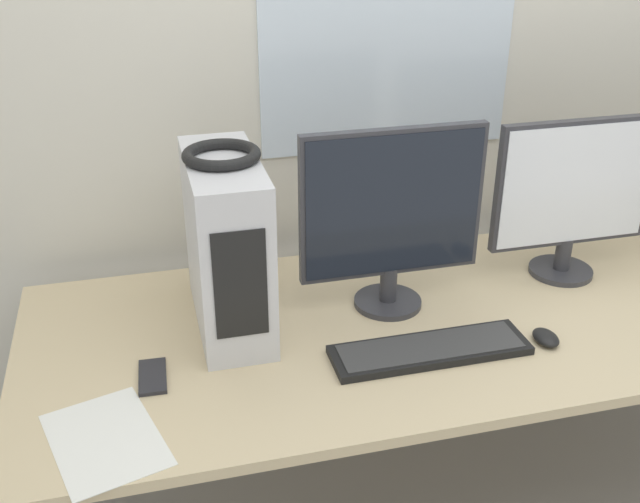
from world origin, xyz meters
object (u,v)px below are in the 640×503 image
keyboard (430,350)px  cell_phone (153,377)px  monitor_main (392,214)px  pc_tower (227,245)px  headphones (221,155)px  monitor_right_near (573,194)px  mouse (546,338)px

keyboard → cell_phone: (-0.67, 0.07, -0.01)m
monitor_main → pc_tower: bearing=177.1°
pc_tower → keyboard: (0.45, -0.27, -0.21)m
keyboard → monitor_main: bearing=95.3°
pc_tower → cell_phone: pc_tower is taller
headphones → cell_phone: headphones is taller
monitor_right_near → keyboard: size_ratio=0.97×
monitor_main → keyboard: monitor_main is taller
pc_tower → cell_phone: bearing=-136.5°
keyboard → mouse: mouse is taller
headphones → monitor_right_near: (0.99, 0.02, -0.21)m
headphones → monitor_main: size_ratio=0.38×
headphones → cell_phone: 0.55m
monitor_main → cell_phone: 0.72m
monitor_main → monitor_right_near: 0.56m
monitor_main → mouse: 0.50m
keyboard → mouse: 0.30m
cell_phone → monitor_right_near: bearing=13.3°
monitor_right_near → mouse: size_ratio=5.57×
mouse → monitor_main: bearing=139.7°
monitor_main → cell_phone: size_ratio=3.62×
pc_tower → monitor_right_near: (0.99, 0.02, 0.03)m
monitor_right_near → keyboard: bearing=-151.0°
headphones → cell_phone: size_ratio=1.37×
monitor_main → monitor_right_near: monitor_main is taller
monitor_main → mouse: bearing=-40.3°
monitor_right_near → mouse: monitor_right_near is taller
headphones → cell_phone: (-0.22, -0.21, -0.46)m
pc_tower → monitor_right_near: bearing=1.4°
monitor_main → keyboard: (0.02, -0.25, -0.26)m
monitor_right_near → mouse: (-0.23, -0.32, -0.24)m
mouse → cell_phone: mouse is taller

